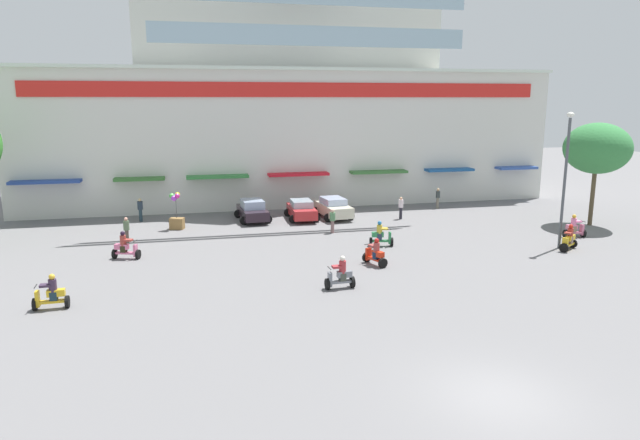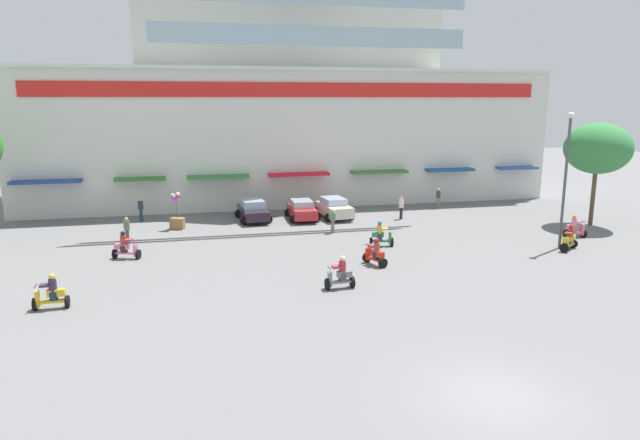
{
  "view_description": "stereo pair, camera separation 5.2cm",
  "coord_description": "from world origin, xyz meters",
  "px_view_note": "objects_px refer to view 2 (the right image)",
  "views": [
    {
      "loc": [
        -8.47,
        -13.62,
        8.49
      ],
      "look_at": [
        -2.36,
        12.69,
        2.76
      ],
      "focal_mm": 32.04,
      "sensor_mm": 36.0,
      "label": 1
    },
    {
      "loc": [
        -8.42,
        -13.63,
        8.49
      ],
      "look_at": [
        -2.36,
        12.69,
        2.76
      ],
      "focal_mm": 32.04,
      "sensor_mm": 36.0,
      "label": 2
    }
  ],
  "objects_px": {
    "scooter_rider_0": "(51,294)",
    "pedestrian_3": "(141,208)",
    "scooter_rider_5": "(375,254)",
    "plaza_tree_1": "(598,149)",
    "scooter_rider_3": "(575,228)",
    "streetlamp_near": "(566,172)",
    "parked_car_1": "(302,210)",
    "pedestrian_0": "(127,229)",
    "pedestrian_1": "(401,207)",
    "scooter_rider_1": "(381,236)",
    "parked_car_0": "(253,210)",
    "scooter_rider_8": "(340,275)",
    "scooter_rider_2": "(126,247)",
    "pedestrian_2": "(438,197)",
    "parked_car_2": "(333,208)",
    "pedestrian_4": "(333,219)",
    "balloon_vendor_cart": "(177,214)",
    "scooter_rider_4": "(569,240)"
  },
  "relations": [
    {
      "from": "scooter_rider_0",
      "to": "pedestrian_3",
      "type": "relative_size",
      "value": 0.9
    },
    {
      "from": "scooter_rider_5",
      "to": "plaza_tree_1",
      "type": "bearing_deg",
      "value": 18.62
    },
    {
      "from": "scooter_rider_3",
      "to": "streetlamp_near",
      "type": "bearing_deg",
      "value": -140.92
    },
    {
      "from": "parked_car_1",
      "to": "pedestrian_0",
      "type": "height_order",
      "value": "pedestrian_0"
    },
    {
      "from": "pedestrian_1",
      "to": "plaza_tree_1",
      "type": "bearing_deg",
      "value": -22.0
    },
    {
      "from": "scooter_rider_5",
      "to": "scooter_rider_1",
      "type": "bearing_deg",
      "value": 66.61
    },
    {
      "from": "parked_car_0",
      "to": "scooter_rider_0",
      "type": "height_order",
      "value": "scooter_rider_0"
    },
    {
      "from": "scooter_rider_8",
      "to": "pedestrian_1",
      "type": "height_order",
      "value": "pedestrian_1"
    },
    {
      "from": "scooter_rider_2",
      "to": "pedestrian_2",
      "type": "distance_m",
      "value": 24.66
    },
    {
      "from": "parked_car_2",
      "to": "pedestrian_1",
      "type": "bearing_deg",
      "value": -18.77
    },
    {
      "from": "pedestrian_3",
      "to": "streetlamp_near",
      "type": "xyz_separation_m",
      "value": [
        24.26,
        -13.19,
        3.54
      ]
    },
    {
      "from": "parked_car_0",
      "to": "scooter_rider_3",
      "type": "height_order",
      "value": "parked_car_0"
    },
    {
      "from": "parked_car_1",
      "to": "pedestrian_4",
      "type": "xyz_separation_m",
      "value": [
        1.12,
        -4.6,
        0.18
      ]
    },
    {
      "from": "scooter_rider_3",
      "to": "balloon_vendor_cart",
      "type": "relative_size",
      "value": 0.59
    },
    {
      "from": "scooter_rider_1",
      "to": "balloon_vendor_cart",
      "type": "relative_size",
      "value": 0.61
    },
    {
      "from": "balloon_vendor_cart",
      "to": "pedestrian_2",
      "type": "bearing_deg",
      "value": 8.27
    },
    {
      "from": "scooter_rider_1",
      "to": "pedestrian_0",
      "type": "relative_size",
      "value": 0.95
    },
    {
      "from": "plaza_tree_1",
      "to": "pedestrian_4",
      "type": "height_order",
      "value": "plaza_tree_1"
    },
    {
      "from": "pedestrian_2",
      "to": "pedestrian_1",
      "type": "bearing_deg",
      "value": -143.44
    },
    {
      "from": "parked_car_1",
      "to": "parked_car_2",
      "type": "bearing_deg",
      "value": 2.3
    },
    {
      "from": "pedestrian_2",
      "to": "streetlamp_near",
      "type": "height_order",
      "value": "streetlamp_near"
    },
    {
      "from": "streetlamp_near",
      "to": "scooter_rider_0",
      "type": "bearing_deg",
      "value": -171.55
    },
    {
      "from": "parked_car_0",
      "to": "streetlamp_near",
      "type": "xyz_separation_m",
      "value": [
        16.51,
        -11.69,
        3.73
      ]
    },
    {
      "from": "scooter_rider_2",
      "to": "pedestrian_2",
      "type": "relative_size",
      "value": 0.96
    },
    {
      "from": "pedestrian_0",
      "to": "pedestrian_4",
      "type": "bearing_deg",
      "value": -0.51
    },
    {
      "from": "parked_car_2",
      "to": "scooter_rider_3",
      "type": "relative_size",
      "value": 2.9
    },
    {
      "from": "pedestrian_3",
      "to": "balloon_vendor_cart",
      "type": "relative_size",
      "value": 0.67
    },
    {
      "from": "scooter_rider_1",
      "to": "scooter_rider_0",
      "type": "bearing_deg",
      "value": -158.01
    },
    {
      "from": "pedestrian_1",
      "to": "scooter_rider_8",
      "type": "bearing_deg",
      "value": -120.66
    },
    {
      "from": "scooter_rider_0",
      "to": "scooter_rider_1",
      "type": "height_order",
      "value": "scooter_rider_1"
    },
    {
      "from": "parked_car_2",
      "to": "pedestrian_1",
      "type": "xyz_separation_m",
      "value": [
        4.64,
        -1.58,
        0.16
      ]
    },
    {
      "from": "parked_car_1",
      "to": "scooter_rider_2",
      "type": "xyz_separation_m",
      "value": [
        -11.32,
        -7.98,
        -0.1
      ]
    },
    {
      "from": "scooter_rider_3",
      "to": "pedestrian_0",
      "type": "height_order",
      "value": "pedestrian_0"
    },
    {
      "from": "parked_car_1",
      "to": "streetlamp_near",
      "type": "distance_m",
      "value": 17.65
    },
    {
      "from": "parked_car_2",
      "to": "scooter_rider_1",
      "type": "bearing_deg",
      "value": -85.39
    },
    {
      "from": "parked_car_1",
      "to": "pedestrian_0",
      "type": "relative_size",
      "value": 2.45
    },
    {
      "from": "scooter_rider_1",
      "to": "pedestrian_4",
      "type": "bearing_deg",
      "value": 116.2
    },
    {
      "from": "scooter_rider_2",
      "to": "pedestrian_0",
      "type": "bearing_deg",
      "value": 94.02
    },
    {
      "from": "scooter_rider_2",
      "to": "scooter_rider_5",
      "type": "xyz_separation_m",
      "value": [
        12.8,
        -4.24,
        -0.02
      ]
    },
    {
      "from": "pedestrian_0",
      "to": "parked_car_0",
      "type": "bearing_deg",
      "value": 31.09
    },
    {
      "from": "scooter_rider_0",
      "to": "balloon_vendor_cart",
      "type": "height_order",
      "value": "balloon_vendor_cart"
    },
    {
      "from": "scooter_rider_5",
      "to": "pedestrian_2",
      "type": "relative_size",
      "value": 0.98
    },
    {
      "from": "parked_car_0",
      "to": "scooter_rider_5",
      "type": "distance_m",
      "value": 13.54
    },
    {
      "from": "pedestrian_2",
      "to": "balloon_vendor_cart",
      "type": "bearing_deg",
      "value": -171.73
    },
    {
      "from": "plaza_tree_1",
      "to": "scooter_rider_3",
      "type": "height_order",
      "value": "plaza_tree_1"
    },
    {
      "from": "parked_car_0",
      "to": "pedestrian_4",
      "type": "height_order",
      "value": "pedestrian_4"
    },
    {
      "from": "balloon_vendor_cart",
      "to": "scooter_rider_3",
      "type": "bearing_deg",
      "value": -18.41
    },
    {
      "from": "scooter_rider_1",
      "to": "scooter_rider_8",
      "type": "distance_m",
      "value": 8.13
    },
    {
      "from": "parked_car_2",
      "to": "scooter_rider_4",
      "type": "bearing_deg",
      "value": -47.53
    },
    {
      "from": "pedestrian_1",
      "to": "parked_car_0",
      "type": "bearing_deg",
      "value": 169.89
    }
  ]
}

